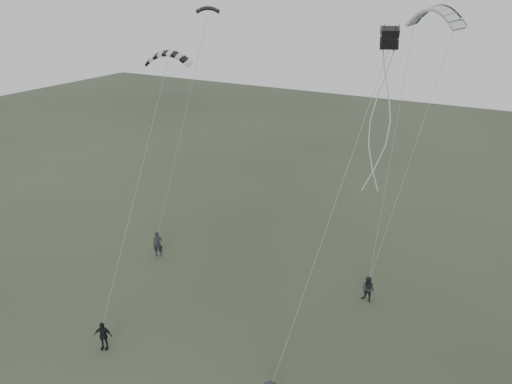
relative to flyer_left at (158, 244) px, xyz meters
The scene contains 8 objects.
ground 10.65m from the flyer_left, 42.02° to the right, with size 140.00×140.00×0.00m, color #2D3A26.
flyer_left is the anchor object (origin of this frame).
flyer_right 15.07m from the flyer_left, ahead, with size 0.81×0.63×1.67m, color black.
flyer_center 10.12m from the flyer_left, 67.23° to the right, with size 0.97×0.40×1.66m, color black.
kite_dark_small 16.50m from the flyer_left, 56.45° to the left, with size 1.50×0.45×0.50m, color black, non-canonical shape.
kite_pale_large 23.61m from the flyer_left, 23.69° to the left, with size 3.87×0.87×1.60m, color #B6B9BC, non-canonical shape.
kite_striped 14.43m from the flyer_left, 29.81° to the right, with size 2.56×0.64×1.05m, color black, non-canonical shape.
kite_box 22.43m from the flyer_left, 11.86° to the right, with size 0.69×0.69×0.74m, color black, non-canonical shape.
Camera 1 is at (13.71, -17.23, 18.02)m, focal length 35.00 mm.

